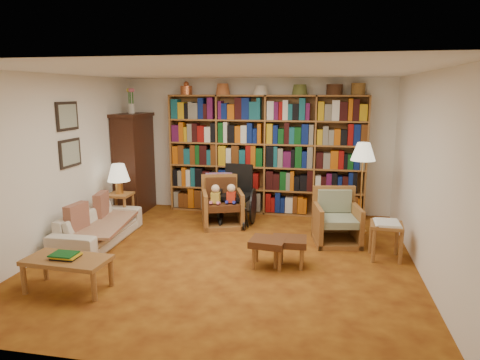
% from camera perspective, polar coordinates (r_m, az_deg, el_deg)
% --- Properties ---
extents(floor, '(5.00, 5.00, 0.00)m').
position_cam_1_polar(floor, '(6.02, -1.68, -10.27)').
color(floor, '#A36119').
rests_on(floor, ground).
extents(ceiling, '(5.00, 5.00, 0.00)m').
position_cam_1_polar(ceiling, '(5.59, -1.83, 14.23)').
color(ceiling, white).
rests_on(ceiling, wall_back).
extents(wall_back, '(5.00, 0.00, 5.00)m').
position_cam_1_polar(wall_back, '(8.10, 2.17, 4.57)').
color(wall_back, white).
rests_on(wall_back, floor).
extents(wall_front, '(5.00, 0.00, 5.00)m').
position_cam_1_polar(wall_front, '(3.35, -11.29, -5.90)').
color(wall_front, white).
rests_on(wall_front, floor).
extents(wall_left, '(0.00, 5.00, 5.00)m').
position_cam_1_polar(wall_left, '(6.68, -23.17, 2.12)').
color(wall_left, white).
rests_on(wall_left, floor).
extents(wall_right, '(0.00, 5.00, 5.00)m').
position_cam_1_polar(wall_right, '(5.68, 23.68, 0.55)').
color(wall_right, white).
rests_on(wall_right, floor).
extents(bookshelf, '(3.60, 0.30, 2.42)m').
position_cam_1_polar(bookshelf, '(7.92, 3.40, 3.81)').
color(bookshelf, '#A26D32').
rests_on(bookshelf, floor).
extents(curio_cabinet, '(0.50, 0.95, 2.40)m').
position_cam_1_polar(curio_cabinet, '(8.33, -13.93, 2.36)').
color(curio_cabinet, '#361C0E').
rests_on(curio_cabinet, floor).
extents(framed_pictures, '(0.03, 0.52, 0.97)m').
position_cam_1_polar(framed_pictures, '(6.87, -21.87, 5.62)').
color(framed_pictures, black).
rests_on(framed_pictures, wall_left).
extents(sofa, '(1.75, 0.71, 0.51)m').
position_cam_1_polar(sofa, '(6.85, -18.33, -5.89)').
color(sofa, beige).
rests_on(sofa, floor).
extents(sofa_throw, '(0.91, 1.46, 0.04)m').
position_cam_1_polar(sofa_throw, '(6.81, -17.99, -5.55)').
color(sofa_throw, beige).
rests_on(sofa_throw, sofa).
extents(cushion_left, '(0.20, 0.43, 0.41)m').
position_cam_1_polar(cushion_left, '(7.15, -17.98, -3.49)').
color(cushion_left, maroon).
rests_on(cushion_left, sofa).
extents(cushion_right, '(0.17, 0.42, 0.41)m').
position_cam_1_polar(cushion_right, '(6.57, -20.92, -5.01)').
color(cushion_right, maroon).
rests_on(cushion_right, sofa).
extents(side_table_lamp, '(0.39, 0.39, 0.54)m').
position_cam_1_polar(side_table_lamp, '(7.64, -15.70, -2.78)').
color(side_table_lamp, '#A26D32').
rests_on(side_table_lamp, floor).
extents(table_lamp, '(0.38, 0.38, 0.51)m').
position_cam_1_polar(table_lamp, '(7.53, -15.90, 0.83)').
color(table_lamp, gold).
rests_on(table_lamp, side_table_lamp).
extents(armchair_leather, '(0.90, 0.90, 0.86)m').
position_cam_1_polar(armchair_leather, '(7.37, -2.19, -3.26)').
color(armchair_leather, '#A26D32').
rests_on(armchair_leather, floor).
extents(armchair_sage, '(0.78, 0.80, 0.82)m').
position_cam_1_polar(armchair_sage, '(6.70, 12.78, -5.43)').
color(armchair_sage, '#A26D32').
rests_on(armchair_sage, floor).
extents(wheelchair, '(0.58, 0.81, 1.02)m').
position_cam_1_polar(wheelchair, '(7.43, -0.35, -2.24)').
color(wheelchair, black).
rests_on(wheelchair, floor).
extents(floor_lamp, '(0.39, 0.39, 1.47)m').
position_cam_1_polar(floor_lamp, '(7.03, 16.09, 3.18)').
color(floor_lamp, gold).
rests_on(floor_lamp, floor).
extents(side_table_papers, '(0.46, 0.46, 0.53)m').
position_cam_1_polar(side_table_papers, '(6.17, 18.92, -6.31)').
color(side_table_papers, '#A26D32').
rests_on(side_table_papers, floor).
extents(footstool_a, '(0.46, 0.39, 0.38)m').
position_cam_1_polar(footstool_a, '(5.68, 6.59, -8.38)').
color(footstool_a, '#532616').
rests_on(footstool_a, floor).
extents(footstool_b, '(0.49, 0.43, 0.38)m').
position_cam_1_polar(footstool_b, '(5.62, 3.75, -8.53)').
color(footstool_b, '#532616').
rests_on(footstool_b, floor).
extents(coffee_table, '(0.98, 0.53, 0.44)m').
position_cam_1_polar(coffee_table, '(5.35, -22.05, -10.12)').
color(coffee_table, '#A26D32').
rests_on(coffee_table, floor).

